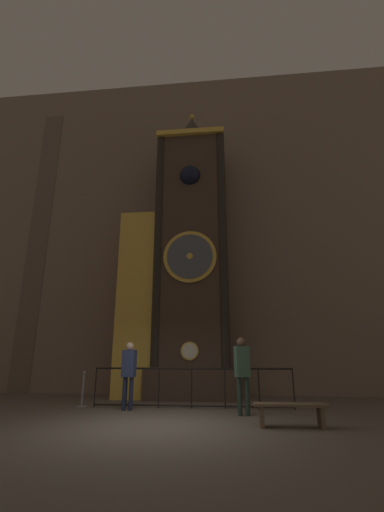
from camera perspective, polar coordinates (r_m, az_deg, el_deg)
The scene contains 8 objects.
ground_plane at distance 7.56m, azimuth -6.45°, elevation -26.44°, with size 28.00×28.00×0.00m, color brown.
cathedral_back_wall at distance 14.67m, azimuth -0.81°, elevation 6.25°, with size 24.00×0.32×14.01m.
clock_tower at distance 12.63m, azimuth -1.86°, elevation -1.00°, with size 4.13×1.83×11.16m.
railing_fence at distance 10.01m, azimuth -0.07°, elevation -20.71°, with size 5.49×0.05×1.04m.
visitor_near at distance 9.71m, azimuth -10.48°, elevation -17.97°, with size 0.37×0.27×1.71m.
visitor_far at distance 8.81m, azimuth 8.37°, elevation -17.83°, with size 0.39×0.32×1.79m.
stanchion_post at distance 10.78m, azimuth -17.82°, elevation -21.21°, with size 0.28×0.28×0.94m.
visitor_bench at distance 7.62m, azimuth 16.10°, elevation -23.44°, with size 1.43×0.40×0.44m.
Camera 1 is at (1.53, -7.28, 1.30)m, focal length 24.00 mm.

